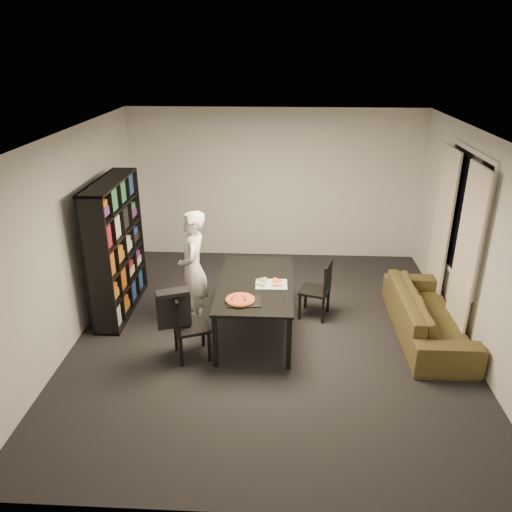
# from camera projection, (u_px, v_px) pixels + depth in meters

# --- Properties ---
(room) EXTENTS (5.01, 5.51, 2.61)m
(room) POSITION_uv_depth(u_px,v_px,m) (271.00, 243.00, 6.10)
(room) COLOR black
(room) RESTS_ON ground
(window_pane) EXTENTS (0.02, 1.40, 1.60)m
(window_pane) POSITION_uv_depth(u_px,v_px,m) (464.00, 216.00, 6.45)
(window_pane) COLOR black
(window_pane) RESTS_ON room
(window_frame) EXTENTS (0.03, 1.52, 1.72)m
(window_frame) POSITION_uv_depth(u_px,v_px,m) (463.00, 216.00, 6.45)
(window_frame) COLOR white
(window_frame) RESTS_ON room
(curtain_left) EXTENTS (0.03, 0.70, 2.25)m
(curtain_left) POSITION_uv_depth(u_px,v_px,m) (466.00, 256.00, 6.11)
(curtain_left) COLOR beige
(curtain_left) RESTS_ON room
(curtain_right) EXTENTS (0.03, 0.70, 2.25)m
(curtain_right) POSITION_uv_depth(u_px,v_px,m) (442.00, 227.00, 7.07)
(curtain_right) COLOR beige
(curtain_right) RESTS_ON room
(bookshelf) EXTENTS (0.35, 1.50, 1.90)m
(bookshelf) POSITION_uv_depth(u_px,v_px,m) (116.00, 248.00, 6.89)
(bookshelf) COLOR black
(bookshelf) RESTS_ON room
(dining_table) EXTENTS (0.96, 1.72, 0.72)m
(dining_table) POSITION_uv_depth(u_px,v_px,m) (256.00, 287.00, 6.43)
(dining_table) COLOR black
(dining_table) RESTS_ON room
(chair_left) EXTENTS (0.52, 0.52, 0.86)m
(chair_left) POSITION_uv_depth(u_px,v_px,m) (184.00, 322.00, 5.95)
(chair_left) COLOR black
(chair_left) RESTS_ON room
(chair_right) EXTENTS (0.48, 0.48, 0.83)m
(chair_right) POSITION_uv_depth(u_px,v_px,m) (321.00, 286.00, 6.87)
(chair_right) COLOR black
(chair_right) RESTS_ON room
(draped_jacket) EXTENTS (0.41, 0.29, 0.47)m
(draped_jacket) POSITION_uv_depth(u_px,v_px,m) (173.00, 307.00, 5.83)
(draped_jacket) COLOR black
(draped_jacket) RESTS_ON chair_left
(person) EXTENTS (0.45, 0.62, 1.59)m
(person) POSITION_uv_depth(u_px,v_px,m) (193.00, 269.00, 6.61)
(person) COLOR white
(person) RESTS_ON room
(baking_tray) EXTENTS (0.43, 0.35, 0.01)m
(baking_tray) POSITION_uv_depth(u_px,v_px,m) (244.00, 301.00, 5.94)
(baking_tray) COLOR black
(baking_tray) RESTS_ON dining_table
(pepperoni_pizza) EXTENTS (0.35, 0.35, 0.03)m
(pepperoni_pizza) POSITION_uv_depth(u_px,v_px,m) (240.00, 300.00, 5.93)
(pepperoni_pizza) COLOR #995B2C
(pepperoni_pizza) RESTS_ON dining_table
(kitchen_towel) EXTENTS (0.41, 0.31, 0.01)m
(kitchen_towel) POSITION_uv_depth(u_px,v_px,m) (271.00, 284.00, 6.36)
(kitchen_towel) COLOR white
(kitchen_towel) RESTS_ON dining_table
(pizza_slices) EXTENTS (0.43, 0.39, 0.01)m
(pizza_slices) POSITION_uv_depth(u_px,v_px,m) (269.00, 282.00, 6.39)
(pizza_slices) COLOR gold
(pizza_slices) RESTS_ON dining_table
(sofa) EXTENTS (0.79, 2.02, 0.59)m
(sofa) POSITION_uv_depth(u_px,v_px,m) (428.00, 315.00, 6.50)
(sofa) COLOR #463A1C
(sofa) RESTS_ON room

